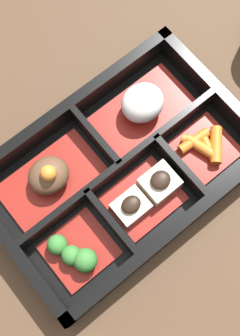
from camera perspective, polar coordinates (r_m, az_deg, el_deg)
ground_plane at (r=0.60m, az=0.00°, el=-0.69°), size 3.00×3.00×0.00m
bento_base at (r=0.60m, az=0.00°, el=-0.55°), size 0.33×0.22×0.01m
bento_rim at (r=0.58m, az=0.12°, el=-0.17°), size 0.33×0.22×0.05m
bowl_stew at (r=0.58m, az=-8.60°, el=-1.07°), size 0.13×0.07×0.05m
bowl_rice at (r=0.60m, az=2.74°, el=7.67°), size 0.13×0.07×0.05m
bowl_greens at (r=0.56m, az=-5.43°, el=-10.27°), size 0.08×0.07×0.03m
bowl_tofu at (r=0.57m, az=3.29°, el=-3.18°), size 0.09×0.07×0.03m
bowl_carrots at (r=0.60m, az=10.23°, el=2.58°), size 0.07×0.07×0.02m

